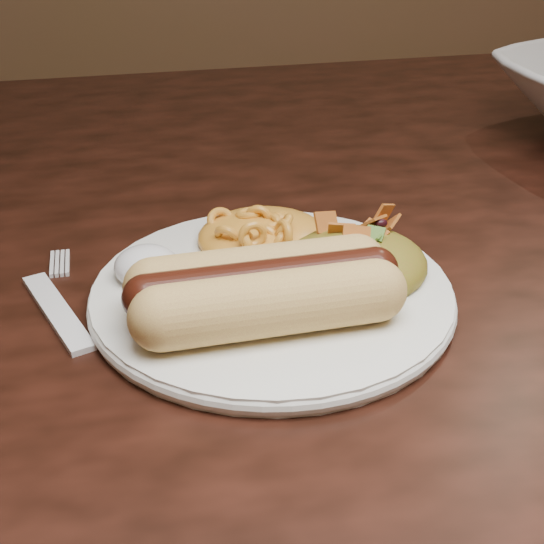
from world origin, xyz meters
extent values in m
cube|color=#34150E|center=(0.00, 0.00, 0.73)|extent=(1.60, 0.90, 0.04)
cylinder|color=white|center=(-0.11, -0.13, 0.76)|extent=(0.29, 0.29, 0.01)
cylinder|color=#F1D967|center=(-0.12, -0.18, 0.78)|extent=(0.12, 0.04, 0.04)
cylinder|color=#F1D967|center=(-0.12, -0.15, 0.78)|extent=(0.12, 0.04, 0.04)
cylinder|color=#46130A|center=(-0.12, -0.17, 0.78)|extent=(0.14, 0.03, 0.03)
ellipsoid|color=gold|center=(-0.10, -0.07, 0.78)|extent=(0.12, 0.11, 0.04)
ellipsoid|color=white|center=(-0.19, -0.10, 0.77)|extent=(0.04, 0.04, 0.03)
ellipsoid|color=#9C3722|center=(-0.05, -0.13, 0.77)|extent=(0.09, 0.09, 0.04)
cube|color=silver|center=(-0.25, -0.12, 0.75)|extent=(0.06, 0.12, 0.00)
camera|label=1|loc=(-0.20, -0.54, 1.00)|focal=50.00mm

